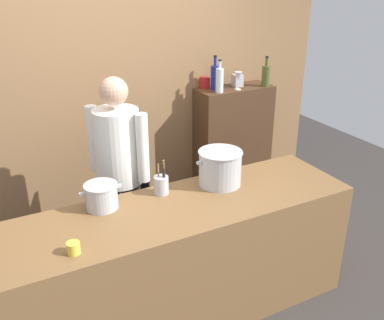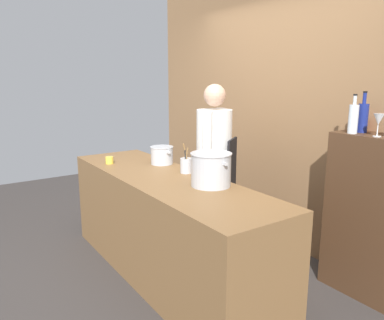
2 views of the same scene
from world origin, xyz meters
name	(u,v)px [view 2 (image 2 of 2)]	position (x,y,z in m)	size (l,w,h in m)	color
ground_plane	(167,274)	(0.00, 0.00, 0.00)	(8.00, 8.00, 0.00)	#383330
brick_back_panel	(284,99)	(0.00, 1.40, 1.50)	(4.40, 0.10, 3.00)	olive
prep_counter	(166,227)	(0.00, 0.00, 0.45)	(2.49, 0.70, 0.90)	brown
bar_cabinet	(377,219)	(1.20, 1.19, 0.65)	(0.76, 0.32, 1.30)	#472D1C
chef	(214,157)	(-0.18, 0.65, 0.96)	(0.42, 0.46, 1.66)	black
stockpot_large	(211,169)	(0.42, 0.16, 1.03)	(0.38, 0.32, 0.26)	#B7BABF
stockpot_small	(162,155)	(-0.45, 0.22, 0.99)	(0.28, 0.22, 0.17)	#B7BABF
utensil_crock	(186,165)	(-0.02, 0.22, 0.97)	(0.10, 0.10, 0.27)	#B7BABF
butter_jar	(109,160)	(-0.74, -0.20, 0.93)	(0.08, 0.08, 0.07)	yellow
wine_bottle_cobalt	(363,117)	(0.99, 1.21, 1.42)	(0.08, 0.08, 0.32)	navy
wine_bottle_clear	(353,118)	(0.97, 1.11, 1.41)	(0.07, 0.07, 0.30)	silver
wine_glass_wide	(379,120)	(1.18, 1.10, 1.42)	(0.07, 0.07, 0.17)	silver
spice_tin_red	(360,124)	(0.92, 1.29, 1.35)	(0.07, 0.07, 0.11)	red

